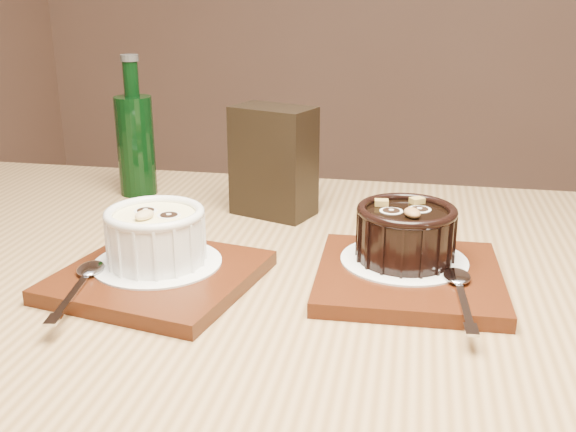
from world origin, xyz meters
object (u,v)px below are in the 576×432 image
object	(u,v)px
tray_left	(159,277)
condiment_stand	(274,162)
green_bottle	(136,142)
ramekin_dark	(406,231)
tray_right	(409,277)
ramekin_white	(156,233)
table	(291,369)

from	to	relation	value
tray_left	condiment_stand	bearing A→B (deg)	75.87
green_bottle	condiment_stand	bearing A→B (deg)	-12.22
ramekin_dark	tray_right	bearing A→B (deg)	-97.09
ramekin_white	green_bottle	bearing A→B (deg)	134.53
ramekin_dark	condiment_stand	distance (m)	0.24
table	tray_left	bearing A→B (deg)	-172.46
table	ramekin_dark	size ratio (longest dim) A/B	12.19
tray_right	condiment_stand	distance (m)	0.27
tray_left	ramekin_dark	size ratio (longest dim) A/B	1.79
table	tray_right	size ratio (longest dim) A/B	6.81
condiment_stand	tray_left	bearing A→B (deg)	-104.13
ramekin_dark	green_bottle	distance (m)	0.44
table	tray_left	xyz separation A→B (m)	(-0.13, -0.02, 0.10)
condiment_stand	table	bearing A→B (deg)	-71.70
tray_right	green_bottle	size ratio (longest dim) A/B	0.92
table	condiment_stand	size ratio (longest dim) A/B	8.76
condiment_stand	ramekin_dark	bearing A→B (deg)	-41.90
tray_left	ramekin_white	xyz separation A→B (m)	(-0.01, 0.01, 0.04)
tray_left	green_bottle	bearing A→B (deg)	118.13
table	green_bottle	bearing A→B (deg)	136.90
table	ramekin_dark	bearing A→B (deg)	29.76
table	ramekin_dark	world-z (taller)	ramekin_dark
tray_left	ramekin_white	world-z (taller)	ramekin_white
ramekin_dark	condiment_stand	size ratio (longest dim) A/B	0.72
ramekin_dark	green_bottle	xyz separation A→B (m)	(-0.39, 0.20, 0.03)
table	tray_right	bearing A→B (deg)	18.30
ramekin_white	green_bottle	size ratio (longest dim) A/B	0.51
table	green_bottle	distance (m)	0.42
table	condiment_stand	bearing A→B (deg)	108.30
tray_left	ramekin_dark	bearing A→B (deg)	18.10
tray_left	condiment_stand	distance (m)	0.25
ramekin_white	ramekin_dark	bearing A→B (deg)	30.75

